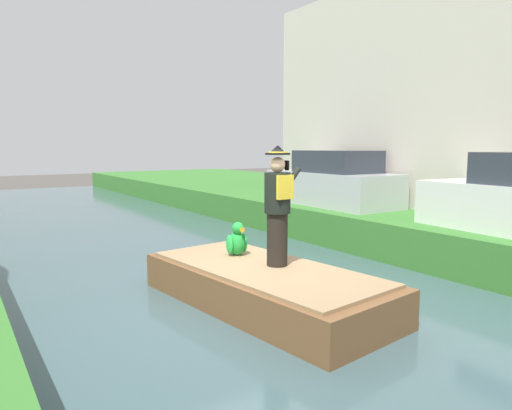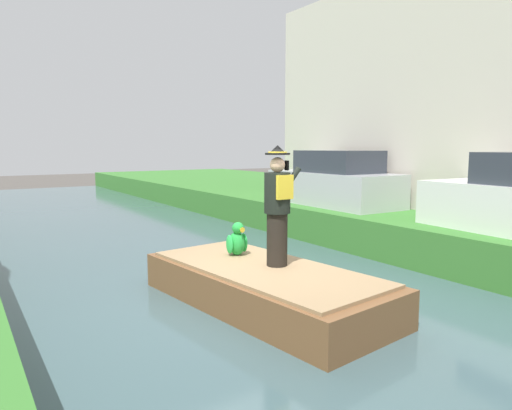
% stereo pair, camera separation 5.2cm
% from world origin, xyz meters
% --- Properties ---
extents(ground_plane, '(80.00, 80.00, 0.00)m').
position_xyz_m(ground_plane, '(0.00, 0.00, 0.00)').
color(ground_plane, '#4C4742').
extents(canal_water, '(7.14, 48.00, 0.10)m').
position_xyz_m(canal_water, '(0.00, 0.00, 0.05)').
color(canal_water, '#3D565B').
rests_on(canal_water, ground).
extents(boat, '(2.28, 4.38, 0.61)m').
position_xyz_m(boat, '(0.00, -0.22, 0.40)').
color(boat, brown).
rests_on(boat, canal_water).
extents(person_pirate, '(0.61, 0.42, 1.85)m').
position_xyz_m(person_pirate, '(0.21, -0.28, 1.64)').
color(person_pirate, black).
rests_on(person_pirate, boat).
extents(parrot_plush, '(0.36, 0.35, 0.57)m').
position_xyz_m(parrot_plush, '(0.04, 0.65, 0.95)').
color(parrot_plush, green).
rests_on(parrot_plush, boat).
extents(parked_car_silver, '(1.81, 4.05, 1.50)m').
position_xyz_m(parked_car_silver, '(4.96, 3.63, 1.56)').
color(parked_car_silver, '#B7B7BC').
rests_on(parked_car_silver, grass_bank_far).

